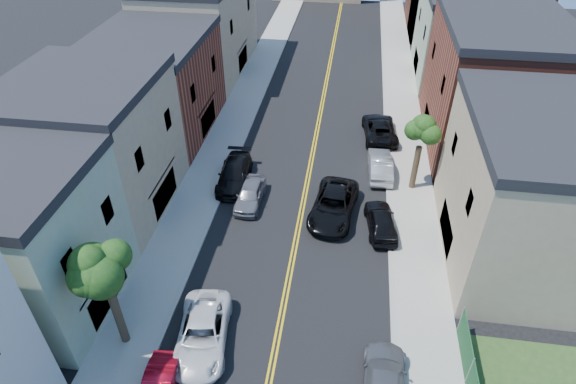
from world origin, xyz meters
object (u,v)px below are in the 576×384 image
at_px(grey_car_right, 384,383).
at_px(black_car_left, 234,174).
at_px(black_car_right, 381,221).
at_px(white_pickup, 202,333).
at_px(black_suv_lane, 333,205).
at_px(dark_car_right_far, 380,128).
at_px(silver_car_right, 380,165).
at_px(grey_car_left, 250,194).

bearing_deg(grey_car_right, black_car_left, -51.82).
bearing_deg(black_car_right, white_pickup, 40.23).
xyz_separation_m(black_car_left, black_suv_lane, (7.72, -2.82, 0.05)).
relative_size(dark_car_right_far, black_suv_lane, 0.95).
bearing_deg(grey_car_right, dark_car_right_far, -86.63).
distance_m(white_pickup, dark_car_right_far, 24.73).
distance_m(silver_car_right, black_suv_lane, 6.48).
height_order(grey_car_right, black_car_right, black_car_right).
height_order(white_pickup, silver_car_right, silver_car_right).
relative_size(black_car_left, dark_car_right_far, 0.95).
bearing_deg(grey_car_left, grey_car_right, -54.12).
bearing_deg(silver_car_right, white_pickup, 58.72).
distance_m(grey_car_left, silver_car_right, 10.59).
bearing_deg(silver_car_right, grey_car_left, 25.83).
xyz_separation_m(grey_car_right, black_car_right, (0.00, 11.88, 0.04)).
distance_m(white_pickup, grey_car_left, 12.05).
xyz_separation_m(grey_car_left, dark_car_right_far, (9.30, 10.86, 0.07)).
height_order(white_pickup, black_suv_lane, black_suv_lane).
bearing_deg(black_suv_lane, grey_car_left, -177.75).
distance_m(grey_car_left, black_car_right, 9.44).
xyz_separation_m(grey_car_left, black_car_left, (-1.70, 2.30, 0.06)).
bearing_deg(grey_car_right, black_car_right, -86.63).
xyz_separation_m(white_pickup, black_suv_lane, (6.02, 11.53, 0.08)).
distance_m(white_pickup, black_suv_lane, 13.01).
height_order(white_pickup, dark_car_right_far, dark_car_right_far).
height_order(black_car_right, silver_car_right, silver_car_right).
bearing_deg(black_suv_lane, grey_car_right, -68.65).
relative_size(black_car_left, grey_car_right, 1.08).
xyz_separation_m(grey_car_right, dark_car_right_far, (0.00, 24.39, 0.06)).
distance_m(white_pickup, grey_car_right, 9.42).
bearing_deg(black_car_left, grey_car_right, -58.31).
height_order(grey_car_right, dark_car_right_far, dark_car_right_far).
xyz_separation_m(grey_car_right, black_suv_lane, (-3.28, 13.00, 0.11)).
distance_m(black_car_right, silver_car_right, 6.71).
xyz_separation_m(black_car_left, silver_car_right, (11.00, 2.77, 0.00)).
height_order(black_car_left, silver_car_right, silver_car_right).
bearing_deg(grey_car_left, dark_car_right_far, 50.80).
distance_m(black_car_right, dark_car_right_far, 12.50).
xyz_separation_m(grey_car_left, black_suv_lane, (6.02, -0.52, 0.11)).
relative_size(white_pickup, dark_car_right_far, 0.96).
bearing_deg(white_pickup, dark_car_right_far, 60.36).
bearing_deg(black_car_left, white_pickup, -86.36).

